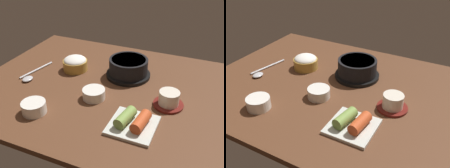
{
  "view_description": "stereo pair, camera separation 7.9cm",
  "coord_description": "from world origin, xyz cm",
  "views": [
    {
      "loc": [
        34.18,
        -77.08,
        54.33
      ],
      "look_at": [
        2.0,
        -2.0,
        5.0
      ],
      "focal_mm": 42.41,
      "sensor_mm": 36.0,
      "label": 1
    },
    {
      "loc": [
        41.25,
        -73.64,
        54.33
      ],
      "look_at": [
        2.0,
        -2.0,
        5.0
      ],
      "focal_mm": 42.41,
      "sensor_mm": 36.0,
      "label": 2
    }
  ],
  "objects": [
    {
      "name": "dining_table",
      "position": [
        0.0,
        0.0,
        1.0
      ],
      "size": [
        100.0,
        76.0,
        2.0
      ],
      "primitive_type": "cube",
      "color": "#56331E",
      "rests_on": "ground"
    },
    {
      "name": "stone_pot",
      "position": [
        3.51,
        10.98,
        5.77
      ],
      "size": [
        17.62,
        17.62,
        7.48
      ],
      "color": "black",
      "rests_on": "dining_table"
    },
    {
      "name": "rice_bowl",
      "position": [
        -18.66,
        7.36,
        5.01
      ],
      "size": [
        10.13,
        10.13,
        6.03
      ],
      "color": "#B78C38",
      "rests_on": "dining_table"
    },
    {
      "name": "tea_cup_with_saucer",
      "position": [
        22.96,
        -2.88,
        4.47
      ],
      "size": [
        10.21,
        10.21,
        5.41
      ],
      "color": "maroon",
      "rests_on": "dining_table"
    },
    {
      "name": "banchan_cup_center",
      "position": [
        -2.04,
        -8.69,
        3.91
      ],
      "size": [
        7.94,
        7.94,
        3.56
      ],
      "color": "white",
      "rests_on": "dining_table"
    },
    {
      "name": "kimchi_plate",
      "position": [
        15.62,
        -17.91,
        3.7
      ],
      "size": [
        13.91,
        13.91,
        4.57
      ],
      "color": "silver",
      "rests_on": "dining_table"
    },
    {
      "name": "side_bowl_near",
      "position": [
        -16.1,
        -23.65,
        4.08
      ],
      "size": [
        7.9,
        7.9,
        3.89
      ],
      "color": "white",
      "rests_on": "dining_table"
    },
    {
      "name": "spoon",
      "position": [
        -31.97,
        -5.1,
        2.61
      ],
      "size": [
        5.79,
        19.17,
        1.35
      ],
      "color": "#B7B7BC",
      "rests_on": "dining_table"
    }
  ]
}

